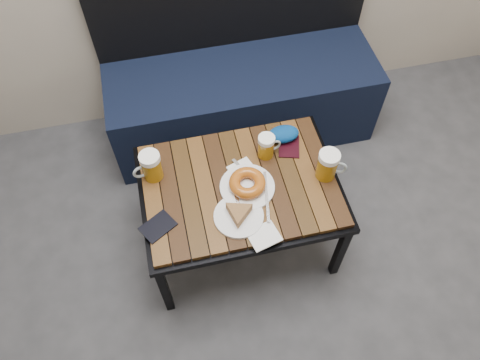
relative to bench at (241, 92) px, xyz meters
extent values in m
cube|color=black|center=(0.00, -0.02, -0.05)|extent=(1.40, 0.50, 0.45)
cube|color=black|center=(-0.56, -0.99, -0.06)|extent=(0.03, 0.03, 0.42)
cube|color=black|center=(0.22, -0.99, -0.06)|extent=(0.04, 0.03, 0.42)
cube|color=black|center=(-0.56, -0.43, -0.06)|extent=(0.03, 0.04, 0.42)
cube|color=black|center=(0.22, -0.43, -0.06)|extent=(0.04, 0.04, 0.42)
cube|color=black|center=(-0.17, -0.71, 0.16)|extent=(0.84, 0.62, 0.03)
cube|color=#3C250D|center=(-0.17, -0.71, 0.19)|extent=(0.80, 0.58, 0.02)
cylinder|color=#97640C|center=(-0.51, -0.58, 0.26)|extent=(0.10, 0.10, 0.11)
cylinder|color=white|center=(-0.51, -0.58, 0.32)|extent=(0.09, 0.09, 0.03)
torus|color=#8C999E|center=(-0.56, -0.60, 0.26)|extent=(0.07, 0.03, 0.07)
cylinder|color=#97640C|center=(-0.03, -0.58, 0.25)|extent=(0.08, 0.08, 0.09)
cylinder|color=white|center=(-0.03, -0.58, 0.30)|extent=(0.07, 0.07, 0.02)
torus|color=#8C999E|center=(0.01, -0.58, 0.25)|extent=(0.06, 0.02, 0.06)
cylinder|color=#97640C|center=(0.19, -0.74, 0.26)|extent=(0.11, 0.11, 0.11)
cylinder|color=white|center=(0.19, -0.74, 0.33)|extent=(0.09, 0.09, 0.03)
torus|color=#8C999E|center=(0.24, -0.76, 0.26)|extent=(0.07, 0.04, 0.07)
cylinder|color=white|center=(-0.21, -0.86, 0.21)|extent=(0.20, 0.20, 0.01)
cylinder|color=white|center=(-0.14, -0.73, 0.21)|extent=(0.23, 0.23, 0.02)
torus|color=#89430C|center=(-0.14, -0.73, 0.24)|extent=(0.15, 0.15, 0.05)
cube|color=#A5A8AD|center=(-0.08, -0.80, 0.22)|extent=(0.06, 0.24, 0.00)
cube|color=#A5A8AD|center=(-0.20, -0.80, 0.22)|extent=(0.02, 0.17, 0.00)
cube|color=white|center=(-0.14, -0.65, 0.20)|extent=(0.13, 0.13, 0.01)
cube|color=#A5A8AD|center=(-0.14, -0.65, 0.21)|extent=(0.07, 0.13, 0.00)
cube|color=white|center=(-0.13, -0.97, 0.20)|extent=(0.14, 0.12, 0.01)
cube|color=black|center=(-0.53, -0.83, 0.20)|extent=(0.16, 0.15, 0.01)
cube|color=black|center=(0.09, -0.56, 0.20)|extent=(0.12, 0.14, 0.01)
ellipsoid|color=#040B73|center=(0.07, -0.51, 0.23)|extent=(0.14, 0.09, 0.06)
camera|label=1|loc=(-0.41, -1.75, 1.83)|focal=35.00mm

